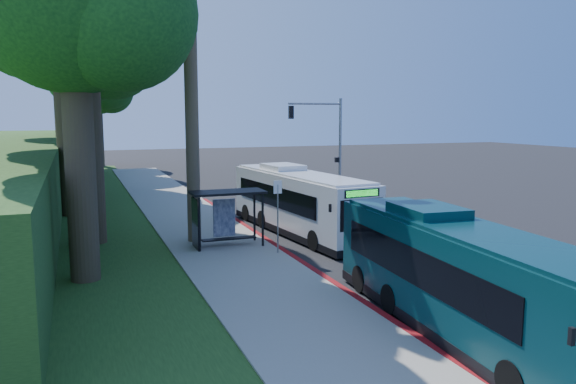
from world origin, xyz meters
name	(u,v)px	position (x,y,z in m)	size (l,w,h in m)	color
ground	(341,225)	(0.00, 0.00, 0.00)	(140.00, 140.00, 0.00)	black
sidewalk	(207,234)	(-7.30, 0.00, 0.06)	(4.50, 70.00, 0.12)	gray
red_curb	(279,248)	(-5.00, -4.00, 0.07)	(0.25, 30.00, 0.13)	maroon
grass_verge	(81,224)	(-13.00, 5.00, 0.03)	(8.00, 70.00, 0.06)	#234719
bus_shelter	(221,208)	(-7.26, -2.86, 1.81)	(3.20, 1.51, 2.55)	black
stop_sign_pole	(278,206)	(-5.40, -5.00, 2.08)	(0.35, 0.06, 3.17)	gray
traffic_signal_pole	(327,135)	(3.78, 10.00, 4.42)	(4.10, 0.30, 7.00)	gray
tree_2	(88,48)	(-11.89, 15.98, 10.48)	(8.82, 8.40, 15.12)	#382B1E
tree_3	(59,39)	(-13.88, 23.98, 11.98)	(10.08, 9.60, 17.28)	#382B1E
tree_4	(90,74)	(-11.40, 31.98, 9.73)	(8.40, 8.00, 14.14)	#382B1E
tree_5	(98,86)	(-10.41, 39.99, 8.96)	(7.35, 7.00, 12.86)	#382B1E
white_bus	(298,201)	(-2.92, -1.08, 1.61)	(3.43, 11.24, 3.30)	silver
teal_bus	(459,276)	(-3.71, -14.62, 1.58)	(3.07, 10.98, 3.23)	#092E33
pickup	(322,193)	(1.90, 6.62, 0.76)	(2.52, 5.47, 1.52)	silver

